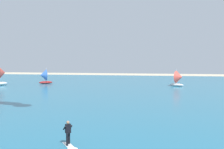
# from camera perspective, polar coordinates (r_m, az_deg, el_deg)

# --- Properties ---
(ocean) EXTENTS (160.00, 90.00, 0.10)m
(ocean) POSITION_cam_1_polar(r_m,az_deg,el_deg) (53.53, 7.65, -3.12)
(ocean) COLOR #236B89
(ocean) RESTS_ON ground
(kitesurfer) EXTENTS (1.60, 1.92, 1.67)m
(kitesurfer) POSITION_cam_1_polar(r_m,az_deg,el_deg) (19.12, -8.84, -12.62)
(kitesurfer) COLOR white
(kitesurfer) RESTS_ON ocean
(sailboat_far_right) EXTENTS (4.37, 4.68, 5.19)m
(sailboat_far_right) POSITION_cam_1_polar(r_m,az_deg,el_deg) (65.99, -21.96, -0.02)
(sailboat_far_right) COLOR silver
(sailboat_far_right) RESTS_ON ocean
(sailboat_mid_right) EXTENTS (3.42, 3.17, 3.80)m
(sailboat_mid_right) POSITION_cam_1_polar(r_m,az_deg,el_deg) (67.32, -13.84, -0.37)
(sailboat_mid_right) COLOR maroon
(sailboat_mid_right) RESTS_ON ocean
(sailboat_anchored_offshore) EXTENTS (3.31, 2.97, 3.72)m
(sailboat_anchored_offshore) POSITION_cam_1_polar(r_m,az_deg,el_deg) (60.76, 13.53, -0.77)
(sailboat_anchored_offshore) COLOR silver
(sailboat_anchored_offshore) RESTS_ON ocean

